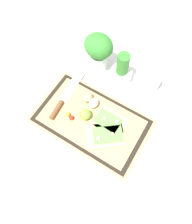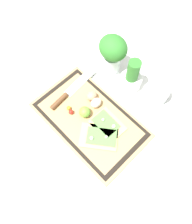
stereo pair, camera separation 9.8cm
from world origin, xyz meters
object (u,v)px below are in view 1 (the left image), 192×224
cherry_tomato_yellow (68,114)px  herb_pot (121,71)px  knife (62,102)px  sauce_jar (150,81)px  egg_brown (88,97)px  cherry_tomato_red (71,118)px  herb_glass (98,51)px  pizza_slice_far (110,122)px  pizza_slice_near (106,135)px  lime (85,115)px  egg_pink (94,103)px

cherry_tomato_yellow → herb_pot: (0.10, 0.30, 0.04)m
knife → sauce_jar: sauce_jar is taller
egg_brown → cherry_tomato_yellow: 0.12m
cherry_tomato_red → herb_glass: herb_glass is taller
cherry_tomato_red → sauce_jar: size_ratio=0.23×
knife → cherry_tomato_yellow: knife is taller
pizza_slice_far → knife: 0.24m
egg_brown → sauce_jar: (0.21, 0.23, 0.00)m
knife → herb_pot: 0.31m
pizza_slice_far → egg_brown: (-0.15, 0.04, 0.02)m
egg_brown → sauce_jar: sauce_jar is taller
herb_pot → herb_glass: bearing=178.4°
cherry_tomato_yellow → herb_pot: size_ratio=0.11×
cherry_tomato_red → cherry_tomato_yellow: 0.02m
knife → herb_pot: herb_pot is taller
pizza_slice_near → egg_brown: 0.20m
sauce_jar → lime: bearing=-119.0°
sauce_jar → herb_glass: bearing=-172.5°
egg_pink → sauce_jar: sauce_jar is taller
knife → pizza_slice_far: bearing=7.5°
lime → herb_pot: bearing=84.1°
egg_brown → cherry_tomato_red: size_ratio=2.41×
cherry_tomato_yellow → knife: bearing=148.3°
knife → lime: size_ratio=5.69×
lime → herb_pot: size_ratio=0.28×
lime → cherry_tomato_yellow: (-0.07, -0.03, -0.02)m
sauce_jar → herb_pot: bearing=-164.7°
knife → lime: (0.13, -0.00, 0.02)m
knife → herb_glass: 0.29m
pizza_slice_far → lime: 0.11m
knife → cherry_tomato_red: 0.10m
knife → lime: 0.13m
cherry_tomato_red → sauce_jar: (0.22, 0.35, 0.01)m
egg_pink → cherry_tomato_red: 0.12m
egg_pink → cherry_tomato_yellow: size_ratio=2.68×
pizza_slice_far → egg_pink: 0.11m
egg_brown → egg_pink: (0.04, -0.01, 0.00)m
pizza_slice_near → sauce_jar: size_ratio=2.08×
pizza_slice_far → egg_pink: bearing=162.1°
egg_brown → pizza_slice_far: bearing=-17.2°
pizza_slice_near → herb_glass: herb_glass is taller
knife → lime: lime is taller
knife → cherry_tomato_red: same height
egg_brown → cherry_tomato_red: (-0.01, -0.12, -0.01)m
knife → egg_pink: (0.13, 0.07, 0.01)m
pizza_slice_far → cherry_tomato_yellow: bearing=-158.6°
egg_brown → cherry_tomato_yellow: egg_brown is taller
egg_pink → herb_pot: size_ratio=0.29×
pizza_slice_near → cherry_tomato_red: size_ratio=8.97×
pizza_slice_near → sauce_jar: 0.34m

